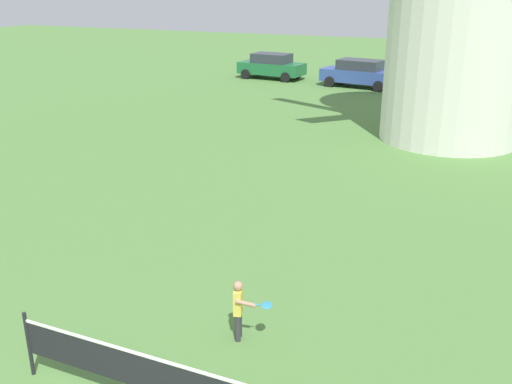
% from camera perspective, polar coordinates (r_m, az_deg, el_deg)
% --- Properties ---
extents(player_far, '(0.73, 0.36, 1.10)m').
position_cam_1_polar(player_far, '(9.75, -1.63, -11.39)').
color(player_far, '#333338').
rests_on(player_far, ground_plane).
extents(parked_car_green, '(4.20, 2.14, 1.56)m').
position_cam_1_polar(parked_car_green, '(36.60, 1.56, 12.49)').
color(parked_car_green, '#1E6638').
rests_on(parked_car_green, ground_plane).
extents(parked_car_blue, '(4.54, 2.34, 1.56)m').
position_cam_1_polar(parked_car_blue, '(34.08, 10.31, 11.61)').
color(parked_car_blue, '#334C99').
rests_on(parked_car_blue, ground_plane).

